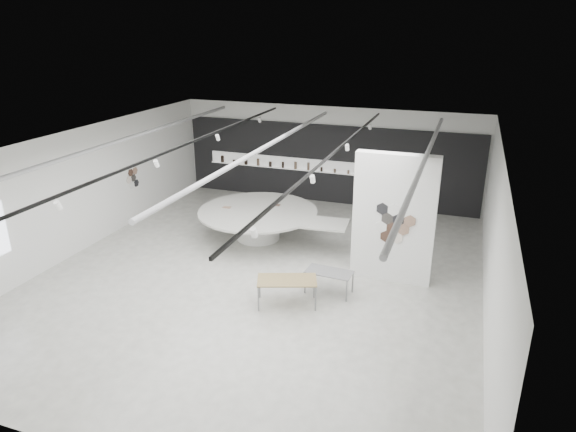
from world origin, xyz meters
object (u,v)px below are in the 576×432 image
(sample_table_stone, at_px, (329,273))
(sample_table_wood, at_px, (287,281))
(display_island, at_px, (260,220))
(kitchen_counter, at_px, (396,201))
(partition_column, at_px, (394,219))

(sample_table_stone, bearing_deg, sample_table_wood, -132.24)
(sample_table_wood, bearing_deg, display_island, 121.29)
(sample_table_stone, relative_size, kitchen_counter, 0.75)
(sample_table_stone, bearing_deg, display_island, 138.04)
(partition_column, xyz_separation_m, sample_table_wood, (-2.25, -2.29, -1.15))
(partition_column, height_order, sample_table_wood, partition_column)
(display_island, distance_m, sample_table_wood, 4.38)
(partition_column, bearing_deg, sample_table_wood, -134.44)
(kitchen_counter, bearing_deg, display_island, -139.18)
(sample_table_stone, xyz_separation_m, kitchen_counter, (0.75, 6.90, -0.11))
(display_island, bearing_deg, partition_column, -22.51)
(display_island, xyz_separation_m, kitchen_counter, (3.87, 4.10, -0.19))
(partition_column, xyz_separation_m, display_island, (-4.52, 1.45, -1.15))
(sample_table_wood, distance_m, kitchen_counter, 8.00)
(sample_table_wood, xyz_separation_m, sample_table_stone, (0.85, 0.93, -0.08))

